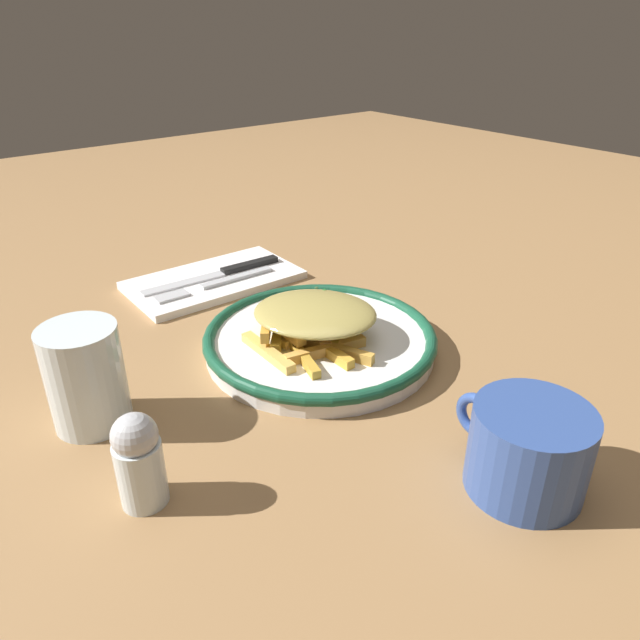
{
  "coord_description": "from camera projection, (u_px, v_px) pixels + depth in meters",
  "views": [
    {
      "loc": [
        -0.46,
        0.37,
        0.35
      ],
      "look_at": [
        0.0,
        0.0,
        0.04
      ],
      "focal_mm": 33.2,
      "sensor_mm": 36.0,
      "label": 1
    }
  ],
  "objects": [
    {
      "name": "plate",
      "position": [
        320.0,
        340.0,
        0.67
      ],
      "size": [
        0.27,
        0.27,
        0.03
      ],
      "color": "white",
      "rests_on": "ground_plane"
    },
    {
      "name": "coffee_mug",
      "position": [
        527.0,
        449.0,
        0.47
      ],
      "size": [
        0.12,
        0.1,
        0.07
      ],
      "color": "#324F95",
      "rests_on": "ground_plane"
    },
    {
      "name": "salt_shaker",
      "position": [
        139.0,
        460.0,
        0.45
      ],
      "size": [
        0.04,
        0.04,
        0.08
      ],
      "color": "silver",
      "rests_on": "ground_plane"
    },
    {
      "name": "ground_plane",
      "position": [
        320.0,
        350.0,
        0.68
      ],
      "size": [
        2.6,
        2.6,
        0.0
      ],
      "primitive_type": "plane",
      "color": "#987046"
    },
    {
      "name": "fork",
      "position": [
        215.0,
        284.0,
        0.81
      ],
      "size": [
        0.02,
        0.18,
        0.01
      ],
      "color": "silver",
      "rests_on": "napkin"
    },
    {
      "name": "knife",
      "position": [
        225.0,
        272.0,
        0.85
      ],
      "size": [
        0.03,
        0.21,
        0.01
      ],
      "color": "black",
      "rests_on": "napkin"
    },
    {
      "name": "fries_heap",
      "position": [
        314.0,
        320.0,
        0.65
      ],
      "size": [
        0.18,
        0.18,
        0.04
      ],
      "color": "gold",
      "rests_on": "plate"
    },
    {
      "name": "napkin",
      "position": [
        213.0,
        280.0,
        0.84
      ],
      "size": [
        0.14,
        0.24,
        0.01
      ],
      "primitive_type": "cube",
      "rotation": [
        0.0,
        0.0,
        -0.02
      ],
      "color": "white",
      "rests_on": "ground_plane"
    },
    {
      "name": "water_glass",
      "position": [
        86.0,
        377.0,
        0.54
      ],
      "size": [
        0.07,
        0.07,
        0.1
      ],
      "primitive_type": "cylinder",
      "color": "silver",
      "rests_on": "ground_plane"
    }
  ]
}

